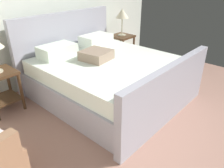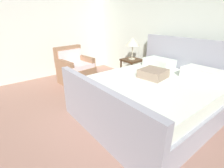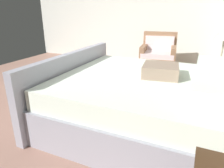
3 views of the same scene
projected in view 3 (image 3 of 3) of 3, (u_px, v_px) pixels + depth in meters
The scene contains 5 objects.
ground_plane at pixel (62, 97), 3.41m from camera, with size 5.62×5.42×0.02m, color #A37767.
wall_side_left at pixel (125, 12), 5.42m from camera, with size 0.12×5.54×2.61m, color silver.
bed at pixel (148, 99), 2.46m from camera, with size 2.00×2.18×1.21m.
nightstand_left at pixel (218, 73), 3.26m from camera, with size 0.44×0.44×0.60m.
armchair at pixel (158, 59), 4.45m from camera, with size 0.82×0.81×0.90m.
Camera 3 is at (2.52, 2.04, 1.36)m, focal length 32.79 mm.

